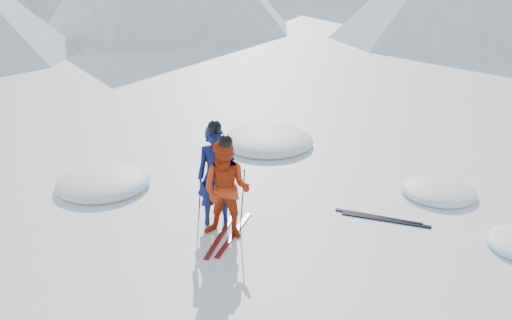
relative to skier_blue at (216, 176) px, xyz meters
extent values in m
plane|color=white|center=(2.65, -0.13, -0.97)|extent=(160.00, 160.00, 0.00)
imported|color=#0D144F|center=(0.00, 0.00, 0.00)|extent=(0.72, 0.48, 1.95)
imported|color=#B22F0E|center=(0.15, -0.54, -0.05)|extent=(1.11, 1.00, 1.85)
cylinder|color=black|center=(-0.30, 0.15, -0.32)|extent=(0.13, 0.09, 1.30)
cylinder|color=black|center=(0.25, 0.25, -0.32)|extent=(0.13, 0.08, 1.30)
cylinder|color=black|center=(-0.15, -0.29, -0.36)|extent=(0.12, 0.10, 1.23)
cylinder|color=black|center=(0.45, -0.39, -0.36)|extent=(0.12, 0.09, 1.23)
cube|color=black|center=(0.03, -0.54, -0.96)|extent=(0.72, 1.61, 0.03)
cube|color=black|center=(0.27, -0.54, -0.96)|extent=(0.82, 1.57, 0.03)
cube|color=black|center=(3.14, -0.25, -0.96)|extent=(1.52, 0.92, 0.03)
cube|color=black|center=(3.24, -0.40, -0.96)|extent=(1.55, 0.87, 0.03)
ellipsoid|color=white|center=(-2.38, 1.99, -0.97)|extent=(2.07, 2.07, 0.45)
ellipsoid|color=white|center=(4.79, 0.61, -0.97)|extent=(1.57, 1.57, 0.35)
ellipsoid|color=white|center=(1.61, 4.15, -0.97)|extent=(2.47, 2.47, 0.54)
camera|label=1|loc=(-0.51, -9.28, 4.04)|focal=38.00mm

